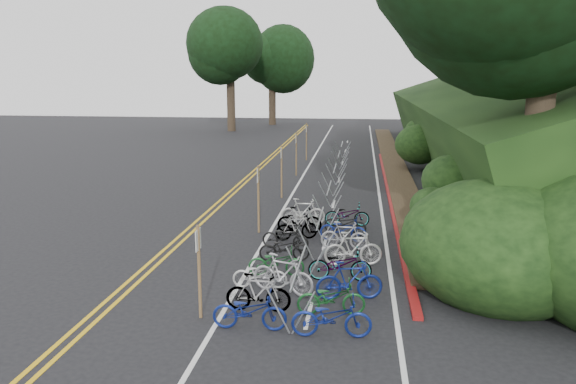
{
  "coord_description": "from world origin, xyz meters",
  "views": [
    {
      "loc": [
        4.24,
        -14.63,
        5.71
      ],
      "look_at": [
        1.53,
        6.2,
        1.3
      ],
      "focal_mm": 35.0,
      "sensor_mm": 36.0,
      "label": 1
    }
  ],
  "objects": [
    {
      "name": "bike_front",
      "position": [
        1.62,
        -0.39,
        0.39
      ],
      "size": [
        0.63,
        1.53,
        0.79
      ],
      "primitive_type": "imported",
      "rotation": [
        0.0,
        0.0,
        1.64
      ],
      "color": "beige",
      "rests_on": "ground"
    },
    {
      "name": "signpost_near",
      "position": [
        0.54,
        -2.46,
        1.32
      ],
      "size": [
        0.08,
        0.4,
        2.29
      ],
      "color": "brown",
      "rests_on": "ground"
    },
    {
      "name": "embankment",
      "position": [
        12.96,
        19.04,
        2.57
      ],
      "size": [
        14.3,
        48.14,
        9.11
      ],
      "color": "black",
      "rests_on": "ground"
    },
    {
      "name": "bike_valet",
      "position": [
        2.96,
        1.56,
        0.47
      ],
      "size": [
        3.1,
        11.18,
        1.08
      ],
      "color": "navy",
      "rests_on": "ground"
    },
    {
      "name": "bike_racks_rest",
      "position": [
        3.0,
        13.0,
        0.85
      ],
      "size": [
        1.14,
        23.0,
        1.17
      ],
      "color": "#989BA2",
      "rests_on": "ground"
    },
    {
      "name": "ground",
      "position": [
        0.0,
        0.0,
        0.0
      ],
      "size": [
        120.0,
        120.0,
        0.0
      ],
      "primitive_type": "plane",
      "color": "black",
      "rests_on": "ground"
    },
    {
      "name": "signposts_rest",
      "position": [
        0.6,
        14.0,
        1.43
      ],
      "size": [
        0.08,
        18.4,
        2.5
      ],
      "color": "brown",
      "rests_on": "ground"
    },
    {
      "name": "red_curb",
      "position": [
        5.7,
        12.0,
        0.05
      ],
      "size": [
        0.25,
        28.0,
        0.1
      ],
      "primitive_type": "cube",
      "color": "maroon",
      "rests_on": "ground"
    },
    {
      "name": "bike_rack_front",
      "position": [
        2.8,
        -1.48,
        0.81
      ],
      "size": [
        1.1,
        3.36,
        1.07
      ],
      "color": "#989BA2",
      "rests_on": "ground"
    },
    {
      "name": "road_markings",
      "position": [
        0.63,
        10.1,
        0.0
      ],
      "size": [
        7.47,
        80.0,
        0.01
      ],
      "color": "gold",
      "rests_on": "ground"
    }
  ]
}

